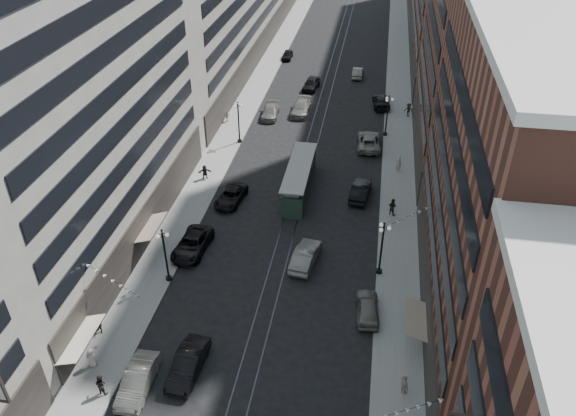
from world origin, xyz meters
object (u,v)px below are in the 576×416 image
Objects in this scene: pedestrian_5 at (205,172)px; car_7 at (231,196)px; car_1 at (138,380)px; lamppost_se_mid at (387,114)px; pedestrian_7 at (392,206)px; pedestrian_9 at (408,110)px; lamppost_se_far at (382,247)px; car_5 at (188,364)px; lamppost_sw_far at (165,253)px; pedestrian_4 at (404,384)px; car_8 at (270,111)px; pedestrian_6 at (227,116)px; car_2 at (192,244)px; car_extra_1 at (301,108)px; car_14 at (358,73)px; car_11 at (369,141)px; pedestrian_1 at (91,358)px; pedestrian_8 at (398,163)px; pedestrian_extra_0 at (101,384)px; pedestrian_2 at (98,325)px; car_12 at (381,101)px; car_4 at (368,307)px; streetcar at (299,180)px; car_13 at (311,84)px; car_9 at (287,55)px; lamppost_sw_mid at (239,121)px; car_10 at (360,190)px; car_extra_0 at (305,256)px.

car_7 is at bearing -66.79° from pedestrian_5.
lamppost_se_mid is at bearing 67.34° from car_1.
pedestrian_9 is at bearing -62.88° from pedestrian_7.
lamppost_se_far is 1.06× the size of car_5.
lamppost_sw_far is 3.13× the size of pedestrian_4.
pedestrian_6 is at bearing -156.08° from car_8.
car_extra_1 is at bearing 84.47° from car_2.
car_1 is 1.13× the size of car_14.
car_11 reaches higher than pedestrian_6.
pedestrian_1 is 1.10× the size of pedestrian_6.
pedestrian_8 is (-0.45, 31.77, 0.08)m from pedestrian_4.
lamppost_se_far reaches higher than pedestrian_7.
lamppost_sw_far is 1.22× the size of car_14.
pedestrian_extra_0 is at bearing -90.44° from car_2.
pedestrian_2 is 0.92× the size of pedestrian_5.
pedestrian_2 is 0.29× the size of car_8.
pedestrian_5 is (-19.38, -24.09, 0.18)m from car_12.
car_2 is 17.78m from car_4.
car_13 is at bearing 94.73° from streetcar.
pedestrian_4 is 34.51m from pedestrian_5.
pedestrian_4 is 47.28m from pedestrian_9.
car_2 reaches higher than car_4.
lamppost_sw_far is 44.00m from pedestrian_9.
car_11 is 19.92m from pedestrian_6.
pedestrian_7 is at bearing 98.84° from car_14.
car_13 is (5.94, -13.14, 0.17)m from car_9.
lamppost_sw_mid is 1.09× the size of car_13.
car_13 is (4.97, 57.99, 0.02)m from car_1.
car_10 reaches higher than car_2.
car_7 is 0.93× the size of car_12.
car_10 is at bearing -1.56° from streetcar.
car_2 is at bearing -91.91° from car_13.
car_9 is 49.67m from pedestrian_7.
lamppost_se_far is 2.88× the size of pedestrian_8.
pedestrian_1 reaches higher than car_extra_1.
car_7 is 25.90m from pedestrian_extra_0.
pedestrian_9 is (3.81, 39.75, 0.32)m from car_4.
pedestrian_9 is (21.41, 11.39, -1.99)m from lamppost_sw_mid.
lamppost_se_mid reaches higher than car_extra_0.
car_9 is at bearing -28.07° from car_14.
pedestrian_5 is at bearing 94.39° from pedestrian_6.
pedestrian_2 reaches higher than car_7.
lamppost_se_mid reaches higher than car_2.
car_9 is at bearing -36.28° from pedestrian_7.
car_12 is (15.29, 28.18, 0.09)m from car_7.
pedestrian_extra_0 is at bearing 64.72° from car_11.
pedestrian_1 is (-20.72, -42.19, -2.10)m from lamppost_se_mid.
pedestrian_9 is 1.09× the size of pedestrian_extra_0.
lamppost_se_mid is at bearing 72.84° from pedestrian_2.
car_13 is 59.32m from pedestrian_extra_0.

